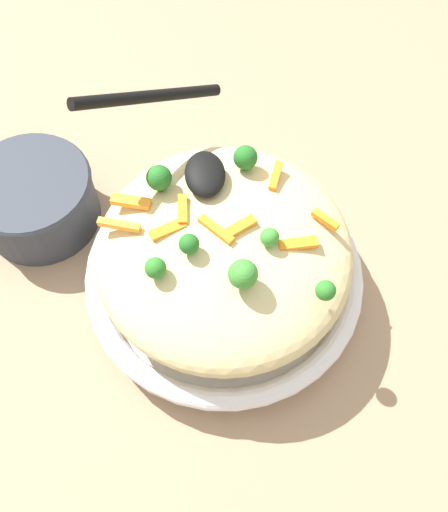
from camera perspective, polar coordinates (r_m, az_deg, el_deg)
name	(u,v)px	position (r m, az deg, el deg)	size (l,w,h in m)	color
ground_plane	(224,288)	(0.63, 0.00, -3.25)	(2.40, 2.40, 0.00)	#9E7F60
serving_bowl	(224,277)	(0.61, 0.00, -2.15)	(0.29, 0.29, 0.05)	silver
pasta_mound	(224,251)	(0.56, 0.00, 0.51)	(0.26, 0.26, 0.08)	#DBC689
carrot_piece_0	(216,227)	(0.53, -0.83, 2.98)	(0.04, 0.01, 0.01)	orange
carrot_piece_1	(276,176)	(0.57, 5.26, 8.04)	(0.03, 0.01, 0.01)	orange
carrot_piece_2	(168,230)	(0.53, -5.71, 2.66)	(0.03, 0.01, 0.01)	orange
carrot_piece_3	(325,220)	(0.55, 10.22, 3.64)	(0.03, 0.01, 0.01)	orange
carrot_piece_4	(183,209)	(0.54, -4.20, 4.72)	(0.03, 0.01, 0.01)	orange
carrot_piece_5	(298,244)	(0.53, 7.53, 1.25)	(0.04, 0.01, 0.01)	orange
carrot_piece_6	(119,225)	(0.54, -10.57, 3.11)	(0.04, 0.01, 0.01)	orange
carrot_piece_7	(131,202)	(0.56, -9.40, 5.46)	(0.04, 0.01, 0.01)	orange
carrot_piece_8	(239,229)	(0.52, 1.50, 2.79)	(0.04, 0.01, 0.01)	orange
broccoli_floret_0	(243,274)	(0.49, 1.93, -1.88)	(0.03, 0.03, 0.03)	#377928
broccoli_floret_1	(189,244)	(0.51, -3.55, 1.19)	(0.02, 0.02, 0.02)	#205B1C
broccoli_floret_2	(159,178)	(0.55, -6.58, 7.84)	(0.03, 0.03, 0.03)	#205B1C
broccoli_floret_3	(270,237)	(0.51, 4.64, 1.88)	(0.02, 0.02, 0.02)	#377928
broccoli_floret_4	(156,268)	(0.50, -6.94, -1.24)	(0.02, 0.02, 0.02)	#296820
broccoli_floret_5	(245,158)	(0.57, 2.18, 9.90)	(0.02, 0.02, 0.03)	#205B1C
broccoli_floret_6	(326,291)	(0.50, 10.23, -3.47)	(0.02, 0.02, 0.02)	#296820
serving_spoon	(184,144)	(0.56, -4.04, 11.25)	(0.15, 0.14, 0.10)	black
companion_bowl	(34,198)	(0.68, -18.62, 5.63)	(0.14, 0.14, 0.07)	#333842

